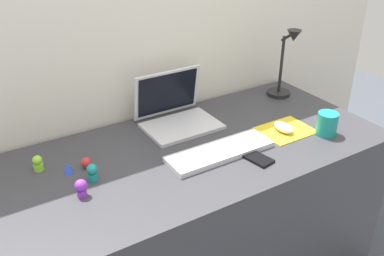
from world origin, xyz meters
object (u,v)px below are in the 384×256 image
toy_figurine_purple (81,187)px  toy_figurine_lime (38,163)px  desk_lamp (285,65)px  laptop (175,111)px  toy_figurine_blue (68,168)px  keyboard (220,152)px  mouse (284,127)px  toy_figurine_red (86,163)px  toy_figurine_teal (92,172)px  cell_phone (256,157)px  coffee_mug (327,124)px

toy_figurine_purple → toy_figurine_lime: bearing=109.6°
desk_lamp → laptop: bearing=176.6°
toy_figurine_blue → toy_figurine_lime: bearing=140.3°
laptop → desk_lamp: size_ratio=0.91×
keyboard → mouse: (0.31, 0.00, 0.01)m
toy_figurine_red → toy_figurine_teal: toy_figurine_teal is taller
cell_phone → coffee_mug: 0.36m
toy_figurine_red → toy_figurine_lime: bearing=154.0°
coffee_mug → toy_figurine_red: coffee_mug is taller
desk_lamp → toy_figurine_red: desk_lamp is taller
toy_figurine_teal → toy_figurine_blue: bearing=121.5°
keyboard → desk_lamp: bearing=26.3°
laptop → toy_figurine_blue: bearing=-165.2°
mouse → toy_figurine_lime: toy_figurine_lime is taller
coffee_mug → desk_lamp: bearing=74.3°
toy_figurine_purple → cell_phone: bearing=-10.7°
toy_figurine_red → toy_figurine_lime: toy_figurine_lime is taller
mouse → toy_figurine_teal: bearing=174.1°
keyboard → toy_figurine_red: 0.48m
toy_figurine_blue → toy_figurine_lime: (-0.08, 0.07, 0.01)m
toy_figurine_blue → toy_figurine_red: bearing=-1.9°
cell_phone → toy_figurine_lime: size_ratio=2.26×
toy_figurine_blue → toy_figurine_red: same height
mouse → toy_figurine_red: (-0.76, 0.17, -0.00)m
toy_figurine_red → toy_figurine_purple: toy_figurine_purple is taller
coffee_mug → toy_figurine_teal: bearing=168.6°
keyboard → toy_figurine_purple: bearing=177.6°
cell_phone → toy_figurine_red: size_ratio=3.35×
laptop → mouse: laptop is taller
keyboard → cell_phone: bearing=-45.8°
cell_phone → toy_figurine_teal: 0.58m
laptop → toy_figurine_blue: 0.51m
desk_lamp → toy_figurine_teal: 1.03m
toy_figurine_blue → desk_lamp: bearing=5.3°
laptop → toy_figurine_blue: size_ratio=7.87×
mouse → toy_figurine_red: bearing=167.7°
cell_phone → toy_figurine_blue: 0.66m
toy_figurine_lime → coffee_mug: bearing=-18.1°
keyboard → coffee_mug: bearing=-12.3°
laptop → toy_figurine_red: laptop is taller
keyboard → toy_figurine_lime: bearing=157.8°
coffee_mug → toy_figurine_lime: size_ratio=1.64×
desk_lamp → coffee_mug: size_ratio=3.55×
toy_figurine_teal → coffee_mug: bearing=-11.4°
mouse → desk_lamp: bearing=48.6°
laptop → toy_figurine_red: bearing=-162.9°
laptop → cell_phone: bearing=-75.0°
mouse → laptop: bearing=137.6°
desk_lamp → toy_figurine_teal: bearing=-169.5°
toy_figurine_red → toy_figurine_teal: size_ratio=0.60×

